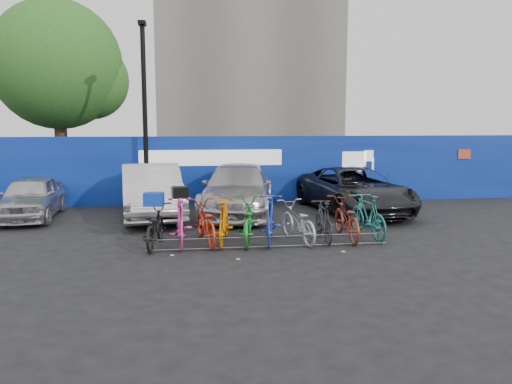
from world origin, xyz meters
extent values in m
plane|color=black|center=(0.00, 0.00, 0.00)|extent=(100.00, 100.00, 0.00)
cube|color=navy|center=(0.00, 6.00, 1.20)|extent=(22.00, 0.15, 2.40)
cube|color=white|center=(-1.00, 5.90, 1.65)|extent=(5.00, 0.02, 0.55)
cube|color=white|center=(4.20, 5.90, 1.55)|extent=(1.20, 0.02, 0.90)
cube|color=#C74323|center=(8.50, 5.90, 1.70)|extent=(0.50, 0.02, 0.35)
cylinder|color=#382314|center=(-7.00, 10.00, 2.00)|extent=(0.50, 0.50, 4.00)
sphere|color=#215A1C|center=(-7.00, 10.00, 5.20)|extent=(5.20, 5.20, 5.20)
sphere|color=#215A1C|center=(-5.80, 10.30, 4.60)|extent=(3.20, 3.20, 3.20)
cylinder|color=black|center=(-3.20, 5.40, 3.00)|extent=(0.16, 0.16, 6.00)
cube|color=black|center=(-3.20, 5.40, 6.05)|extent=(0.25, 0.50, 0.12)
cylinder|color=#595B60|center=(0.00, -0.60, 0.28)|extent=(5.60, 0.03, 0.03)
cylinder|color=#595B60|center=(0.00, -0.60, 0.05)|extent=(5.60, 0.03, 0.03)
cylinder|color=#595B60|center=(-2.60, -0.60, 0.14)|extent=(0.03, 0.03, 0.28)
cylinder|color=#595B60|center=(-1.30, -0.60, 0.14)|extent=(0.03, 0.03, 0.28)
cylinder|color=#595B60|center=(0.00, -0.60, 0.14)|extent=(0.03, 0.03, 0.28)
cylinder|color=#595B60|center=(1.30, -0.60, 0.14)|extent=(0.03, 0.03, 0.28)
cylinder|color=#595B60|center=(2.60, -0.60, 0.14)|extent=(0.03, 0.03, 0.28)
imported|color=#B2B3B7|center=(-6.52, 3.99, 0.65)|extent=(1.75, 3.89, 1.30)
imported|color=silver|center=(-2.95, 3.79, 0.81)|extent=(2.32, 5.07, 1.61)
imported|color=#A7A7AB|center=(-0.26, 4.02, 0.77)|extent=(3.05, 5.60, 1.54)
imported|color=black|center=(3.47, 3.69, 0.72)|extent=(2.98, 5.42, 1.44)
imported|color=black|center=(-2.61, -0.07, 0.48)|extent=(0.86, 1.91, 0.97)
imported|color=#F03FA4|center=(-2.02, -0.01, 0.57)|extent=(0.63, 1.92, 1.14)
imported|color=#B32E14|center=(-1.44, 0.09, 0.51)|extent=(1.00, 2.05, 1.03)
imported|color=orange|center=(-1.00, 0.00, 0.53)|extent=(0.81, 1.84, 1.07)
imported|color=#187E25|center=(-0.43, 0.06, 0.54)|extent=(1.03, 2.14, 1.08)
imported|color=#2138AC|center=(0.11, -0.03, 0.58)|extent=(0.91, 2.00, 1.16)
imported|color=#9FA0A6|center=(0.79, -0.01, 0.49)|extent=(1.03, 1.96, 0.98)
imported|color=#272629|center=(1.43, -0.02, 0.50)|extent=(0.53, 1.68, 1.00)
imported|color=maroon|center=(2.02, 0.05, 0.52)|extent=(0.74, 2.00, 1.04)
imported|color=#21726F|center=(2.61, 0.13, 0.56)|extent=(0.75, 1.91, 1.12)
cube|color=#1133BB|center=(-2.61, -0.07, 1.12)|extent=(0.47, 0.39, 0.31)
cube|color=black|center=(-2.02, -0.01, 1.27)|extent=(0.40, 0.37, 0.26)
camera|label=1|loc=(-1.82, -11.62, 2.87)|focal=35.00mm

